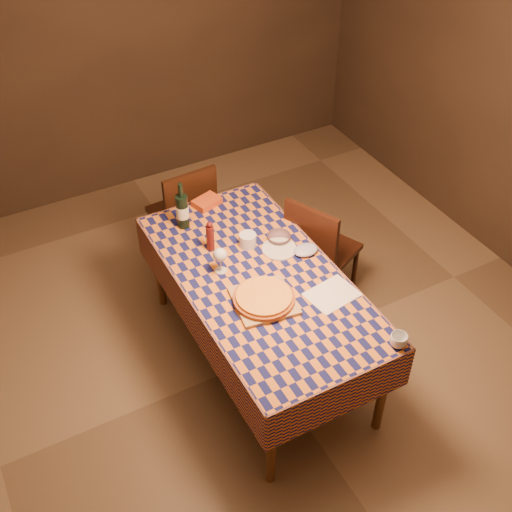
% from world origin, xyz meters
% --- Properties ---
extents(room, '(5.00, 5.10, 2.70)m').
position_xyz_m(room, '(0.00, 0.00, 1.35)').
color(room, brown).
rests_on(room, ground).
extents(dining_table, '(0.94, 1.84, 0.77)m').
position_xyz_m(dining_table, '(0.00, 0.00, 0.69)').
color(dining_table, brown).
rests_on(dining_table, ground).
extents(cutting_board, '(0.39, 0.39, 0.02)m').
position_xyz_m(cutting_board, '(-0.08, -0.21, 0.78)').
color(cutting_board, '#AE8551').
rests_on(cutting_board, dining_table).
extents(pizza, '(0.47, 0.47, 0.04)m').
position_xyz_m(pizza, '(-0.08, -0.21, 0.81)').
color(pizza, '#964519').
rests_on(pizza, cutting_board).
extents(pepper_mill, '(0.05, 0.05, 0.22)m').
position_xyz_m(pepper_mill, '(-0.15, 0.39, 0.87)').
color(pepper_mill, '#481011').
rests_on(pepper_mill, dining_table).
extents(bowl, '(0.16, 0.16, 0.05)m').
position_xyz_m(bowl, '(0.28, 0.25, 0.79)').
color(bowl, '#5C424D').
rests_on(bowl, dining_table).
extents(wine_glass, '(0.10, 0.10, 0.18)m').
position_xyz_m(wine_glass, '(-0.19, 0.16, 0.89)').
color(wine_glass, silver).
rests_on(wine_glass, dining_table).
extents(wine_bottle, '(0.11, 0.11, 0.34)m').
position_xyz_m(wine_bottle, '(-0.21, 0.69, 0.90)').
color(wine_bottle, black).
rests_on(wine_bottle, dining_table).
extents(deli_tub, '(0.13, 0.13, 0.09)m').
position_xyz_m(deli_tub, '(0.07, 0.30, 0.82)').
color(deli_tub, silver).
rests_on(deli_tub, dining_table).
extents(takeout_container, '(0.22, 0.18, 0.05)m').
position_xyz_m(takeout_container, '(0.03, 0.83, 0.79)').
color(takeout_container, '#B84318').
rests_on(takeout_container, dining_table).
extents(white_plate, '(0.27, 0.27, 0.01)m').
position_xyz_m(white_plate, '(0.23, 0.17, 0.78)').
color(white_plate, silver).
rests_on(white_plate, dining_table).
extents(tumbler, '(0.13, 0.13, 0.08)m').
position_xyz_m(tumbler, '(0.40, -0.85, 0.81)').
color(tumbler, silver).
rests_on(tumbler, dining_table).
extents(flour_patch, '(0.32, 0.27, 0.00)m').
position_xyz_m(flour_patch, '(0.30, -0.34, 0.77)').
color(flour_patch, silver).
rests_on(flour_patch, dining_table).
extents(flour_bag, '(0.17, 0.13, 0.05)m').
position_xyz_m(flour_bag, '(0.37, 0.06, 0.79)').
color(flour_bag, '#9BA3C7').
rests_on(flour_bag, dining_table).
extents(chair_far, '(0.45, 0.45, 0.93)m').
position_xyz_m(chair_far, '(-0.02, 1.14, 0.52)').
color(chair_far, black).
rests_on(chair_far, ground).
extents(chair_right, '(0.56, 0.56, 0.93)m').
position_xyz_m(chair_right, '(0.63, 0.30, 0.52)').
color(chair_right, black).
rests_on(chair_right, ground).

